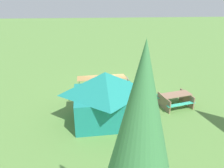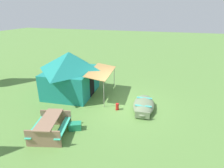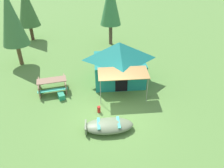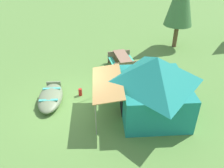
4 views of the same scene
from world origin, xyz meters
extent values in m
plane|color=#5B893F|center=(0.00, 0.00, 0.00)|extent=(80.00, 80.00, 0.00)
ellipsoid|color=#6D7D5B|center=(-0.19, -1.21, 0.24)|extent=(2.49, 1.31, 0.47)
ellipsoid|color=#262B1F|center=(-0.19, -1.21, 0.27)|extent=(2.29, 1.16, 0.17)
cube|color=teal|center=(0.29, -1.17, 0.43)|extent=(0.20, 0.87, 0.04)
cube|color=teal|center=(-0.67, -1.25, 0.43)|extent=(0.20, 0.87, 0.04)
cube|color=#6D7D5B|center=(-1.30, -1.29, 0.26)|extent=(0.13, 0.73, 0.36)
cube|color=#1C8278|center=(0.52, 3.54, 0.80)|extent=(3.36, 2.98, 1.60)
pyramid|color=#1C8278|center=(0.52, 3.54, 2.16)|extent=(3.63, 3.22, 1.12)
cube|color=black|center=(0.62, 2.16, 0.67)|extent=(0.76, 0.08, 1.28)
cube|color=tan|center=(0.67, 1.55, 1.65)|extent=(2.93, 1.43, 0.21)
cylinder|color=gray|center=(2.03, 1.12, 0.76)|extent=(0.04, 0.04, 1.52)
cylinder|color=gray|center=(-0.62, 0.93, 0.76)|extent=(0.04, 0.04, 1.52)
cube|color=#926E55|center=(-3.66, 2.32, 0.78)|extent=(1.89, 1.13, 0.04)
cube|color=#38C099|center=(-3.52, 1.77, 0.42)|extent=(1.77, 0.69, 0.04)
cube|color=#38C099|center=(-3.80, 2.88, 0.42)|extent=(1.77, 0.69, 0.04)
cube|color=#926E55|center=(-4.42, 2.13, 0.38)|extent=(0.41, 1.38, 0.76)
cube|color=#926E55|center=(-2.90, 2.52, 0.38)|extent=(0.41, 1.38, 0.76)
cube|color=#218C62|center=(-2.99, 1.50, 0.16)|extent=(0.55, 0.65, 0.32)
cylinder|color=red|center=(-0.71, 0.15, 0.19)|extent=(0.20, 0.20, 0.37)
cylinder|color=#4F3324|center=(-7.60, 11.58, 0.71)|extent=(0.32, 0.32, 1.41)
cone|color=#3E6A36|center=(-7.60, 11.58, 3.26)|extent=(1.99, 1.99, 3.70)
cylinder|color=brown|center=(-6.91, 6.18, 0.81)|extent=(0.30, 0.30, 1.61)
cone|color=#427740|center=(-6.91, 6.18, 3.52)|extent=(1.92, 1.92, 3.81)
cylinder|color=brown|center=(0.08, 10.33, 0.92)|extent=(0.32, 0.32, 1.85)
cone|color=#3C7F45|center=(0.08, 10.33, 3.83)|extent=(1.85, 1.85, 3.96)
camera|label=1|loc=(0.88, 13.87, 6.55)|focal=36.12mm
camera|label=2|loc=(-9.36, -2.20, 5.07)|focal=29.98mm
camera|label=3|loc=(-0.19, -9.11, 7.53)|focal=34.67mm
camera|label=4|loc=(8.83, 1.79, 6.75)|focal=37.32mm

